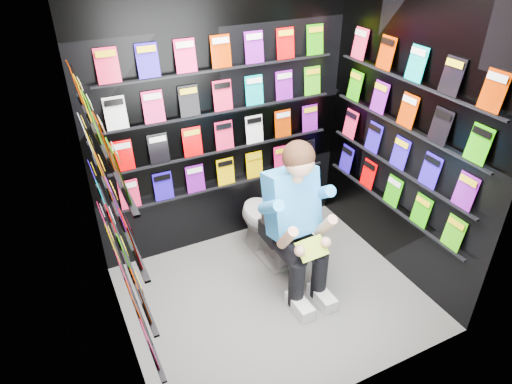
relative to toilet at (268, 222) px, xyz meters
name	(u,v)px	position (x,y,z in m)	size (l,w,h in m)	color
floor	(273,297)	(-0.23, -0.55, -0.37)	(2.40, 2.40, 0.00)	#60615E
wall_back	(222,115)	(-0.23, 0.45, 0.93)	(2.40, 0.04, 2.60)	black
wall_front	(365,241)	(-0.23, -1.55, 0.93)	(2.40, 0.04, 2.60)	black
wall_left	(104,204)	(-1.43, -0.55, 0.93)	(0.04, 2.00, 2.60)	black
wall_right	(407,132)	(0.97, -0.55, 0.93)	(0.04, 2.00, 2.60)	black
comics_back	(223,116)	(-0.23, 0.42, 0.94)	(2.10, 0.06, 1.37)	#F1214F
comics_left	(109,202)	(-1.40, -0.55, 0.94)	(0.06, 1.70, 1.37)	#F1214F
comics_right	(404,132)	(0.94, -0.55, 0.94)	(0.06, 1.70, 1.37)	#F1214F
toilet	(268,222)	(0.00, 0.00, 0.00)	(0.42, 0.75, 0.73)	silver
longbox	(297,240)	(0.27, -0.09, -0.23)	(0.20, 0.36, 0.27)	silver
longbox_lid	(298,227)	(0.27, -0.09, -0.08)	(0.22, 0.38, 0.03)	silver
reader	(291,203)	(0.00, -0.38, 0.44)	(0.57, 0.83, 1.54)	blue
held_comic	(312,248)	(0.00, -0.73, 0.21)	(0.25, 0.01, 0.17)	green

